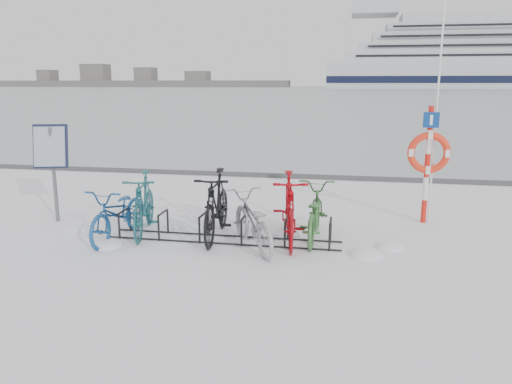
{
  "coord_description": "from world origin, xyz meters",
  "views": [
    {
      "loc": [
        2.03,
        -7.91,
        2.65
      ],
      "look_at": [
        0.45,
        0.6,
        0.74
      ],
      "focal_mm": 35.0,
      "sensor_mm": 36.0,
      "label": 1
    }
  ],
  "objects_px": {
    "cruise_ferry": "(487,60)",
    "bike_rack": "(224,230)",
    "info_board": "(51,152)",
    "lifebuoy_station": "(429,153)"
  },
  "relations": [
    {
      "from": "cruise_ferry",
      "to": "lifebuoy_station",
      "type": "bearing_deg",
      "value": -103.82
    },
    {
      "from": "bike_rack",
      "to": "cruise_ferry",
      "type": "height_order",
      "value": "cruise_ferry"
    },
    {
      "from": "bike_rack",
      "to": "lifebuoy_station",
      "type": "distance_m",
      "value": 4.1
    },
    {
      "from": "bike_rack",
      "to": "cruise_ferry",
      "type": "distance_m",
      "value": 219.25
    },
    {
      "from": "cruise_ferry",
      "to": "bike_rack",
      "type": "bearing_deg",
      "value": -104.61
    },
    {
      "from": "bike_rack",
      "to": "info_board",
      "type": "height_order",
      "value": "info_board"
    },
    {
      "from": "lifebuoy_station",
      "to": "bike_rack",
      "type": "bearing_deg",
      "value": -153.56
    },
    {
      "from": "info_board",
      "to": "cruise_ferry",
      "type": "relative_size",
      "value": 0.01
    },
    {
      "from": "bike_rack",
      "to": "lifebuoy_station",
      "type": "relative_size",
      "value": 0.99
    },
    {
      "from": "info_board",
      "to": "cruise_ferry",
      "type": "distance_m",
      "value": 219.55
    }
  ]
}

